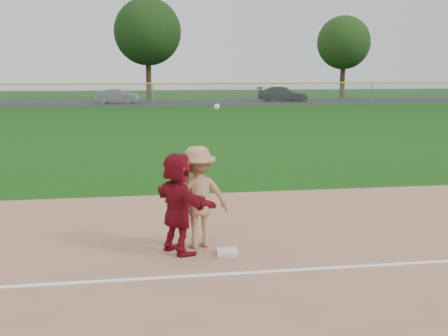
{
  "coord_description": "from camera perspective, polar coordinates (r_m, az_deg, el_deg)",
  "views": [
    {
      "loc": [
        -1.7,
        -9.03,
        3.17
      ],
      "look_at": [
        0.0,
        1.5,
        1.3
      ],
      "focal_mm": 45.0,
      "sensor_mm": 36.0,
      "label": 1
    }
  ],
  "objects": [
    {
      "name": "foul_line",
      "position": [
        8.97,
        2.38,
        -10.59
      ],
      "size": [
        60.0,
        0.1,
        0.01
      ],
      "primitive_type": "cube",
      "color": "white",
      "rests_on": "infield_dirt"
    },
    {
      "name": "tree_2",
      "position": [
        60.68,
        -7.77,
        13.55
      ],
      "size": [
        7.0,
        7.0,
        10.58
      ],
      "color": "#362213",
      "rests_on": "ground"
    },
    {
      "name": "car_mid",
      "position": [
        54.28,
        -10.77,
        7.16
      ],
      "size": [
        4.29,
        2.31,
        1.34
      ],
      "primitive_type": "imported",
      "rotation": [
        0.0,
        0.0,
        1.34
      ],
      "color": "slate",
      "rests_on": "parking_asphalt"
    },
    {
      "name": "outfield_fence",
      "position": [
        49.07,
        -7.27,
        8.47
      ],
      "size": [
        110.0,
        0.12,
        110.0
      ],
      "color": "#999EA0",
      "rests_on": "ground"
    },
    {
      "name": "first_base_play",
      "position": [
        10.01,
        -2.67,
        -2.96
      ],
      "size": [
        1.31,
        0.98,
        2.6
      ],
      "color": "#9B9B9D",
      "rests_on": "infield_dirt"
    },
    {
      "name": "base_runner",
      "position": [
        9.71,
        -4.7,
        -3.58
      ],
      "size": [
        1.25,
        1.69,
        1.77
      ],
      "primitive_type": "imported",
      "rotation": [
        0.0,
        0.0,
        2.08
      ],
      "color": "maroon",
      "rests_on": "infield_dirt"
    },
    {
      "name": "ground",
      "position": [
        9.72,
        1.43,
        -9.1
      ],
      "size": [
        160.0,
        160.0,
        0.0
      ],
      "primitive_type": "plane",
      "color": "#13430D",
      "rests_on": "ground"
    },
    {
      "name": "tree_3",
      "position": [
        66.28,
        12.07,
        12.34
      ],
      "size": [
        6.0,
        6.0,
        9.19
      ],
      "color": "#312112",
      "rests_on": "ground"
    },
    {
      "name": "first_base",
      "position": [
        9.8,
        0.35,
        -8.56
      ],
      "size": [
        0.39,
        0.39,
        0.08
      ],
      "primitive_type": "cube",
      "rotation": [
        0.0,
        0.0,
        -0.1
      ],
      "color": "silver",
      "rests_on": "infield_dirt"
    },
    {
      "name": "parking_asphalt",
      "position": [
        55.15,
        -7.44,
        6.59
      ],
      "size": [
        120.0,
        10.0,
        0.01
      ],
      "primitive_type": "cube",
      "color": "black",
      "rests_on": "ground"
    },
    {
      "name": "car_right",
      "position": [
        57.22,
        5.99,
        7.48
      ],
      "size": [
        5.49,
        3.85,
        1.48
      ],
      "primitive_type": "imported",
      "rotation": [
        0.0,
        0.0,
        1.18
      ],
      "color": "black",
      "rests_on": "parking_asphalt"
    }
  ]
}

